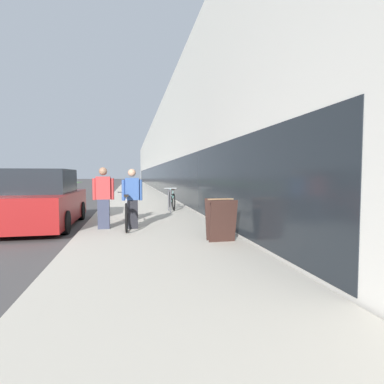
# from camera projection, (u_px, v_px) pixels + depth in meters

# --- Properties ---
(sidewalk_slab) EXTENTS (3.63, 70.00, 0.10)m
(sidewalk_slab) POSITION_uv_depth(u_px,v_px,m) (137.00, 192.00, 25.86)
(sidewalk_slab) COLOR #BCB5A5
(sidewalk_slab) RESTS_ON ground
(storefront_facade) EXTENTS (10.01, 70.00, 7.11)m
(storefront_facade) POSITION_uv_depth(u_px,v_px,m) (194.00, 157.00, 34.87)
(storefront_facade) COLOR silver
(storefront_facade) RESTS_ON ground
(lawn_strip) EXTENTS (4.01, 70.00, 0.03)m
(lawn_strip) POSITION_uv_depth(u_px,v_px,m) (1.00, 191.00, 27.31)
(lawn_strip) COLOR #518E42
(lawn_strip) RESTS_ON ground
(tandem_bicycle) EXTENTS (0.52, 2.44, 0.91)m
(tandem_bicycle) POSITION_uv_depth(u_px,v_px,m) (127.00, 212.00, 8.05)
(tandem_bicycle) COLOR black
(tandem_bicycle) RESTS_ON sidewalk_slab
(person_rider) EXTENTS (0.53, 0.21, 1.55)m
(person_rider) POSITION_uv_depth(u_px,v_px,m) (132.00, 199.00, 7.76)
(person_rider) COLOR black
(person_rider) RESTS_ON sidewalk_slab
(person_bystander) EXTENTS (0.54, 0.21, 1.59)m
(person_bystander) POSITION_uv_depth(u_px,v_px,m) (103.00, 198.00, 7.75)
(person_bystander) COLOR #33384C
(person_bystander) RESTS_ON sidewalk_slab
(bike_rack_hoop) EXTENTS (0.05, 0.60, 0.84)m
(bike_rack_hoop) POSITION_uv_depth(u_px,v_px,m) (170.00, 198.00, 11.36)
(bike_rack_hoop) COLOR #4C4C51
(bike_rack_hoop) RESTS_ON sidewalk_slab
(cruiser_bike_nearest) EXTENTS (0.52, 1.68, 0.85)m
(cruiser_bike_nearest) POSITION_uv_depth(u_px,v_px,m) (172.00, 200.00, 12.22)
(cruiser_bike_nearest) COLOR black
(cruiser_bike_nearest) RESTS_ON sidewalk_slab
(sandwich_board_sign) EXTENTS (0.56, 0.56, 0.90)m
(sandwich_board_sign) POSITION_uv_depth(u_px,v_px,m) (221.00, 220.00, 6.31)
(sandwich_board_sign) COLOR #331E19
(sandwich_board_sign) RESTS_ON sidewalk_slab
(parked_sedan_curbside) EXTENTS (1.86, 4.23, 1.66)m
(parked_sedan_curbside) POSITION_uv_depth(u_px,v_px,m) (43.00, 201.00, 8.56)
(parked_sedan_curbside) COLOR maroon
(parked_sedan_curbside) RESTS_ON ground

